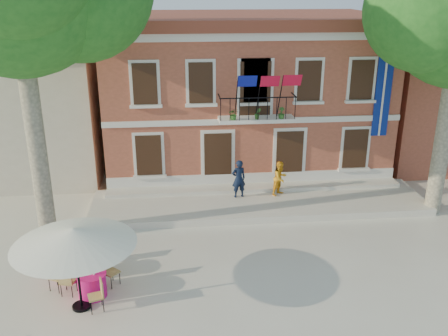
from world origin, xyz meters
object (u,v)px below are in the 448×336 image
patio_umbrella (74,237)px  cafe_table_0 (72,265)px  pedestrian_navy (239,179)px  cafe_table_1 (92,284)px  pedestrian_orange (280,178)px

patio_umbrella → cafe_table_0: (-0.53, 1.67, -1.89)m
pedestrian_navy → cafe_table_1: size_ratio=0.91×
pedestrian_navy → patio_umbrella: bearing=40.0°
patio_umbrella → pedestrian_orange: patio_umbrella is taller
cafe_table_0 → patio_umbrella: bearing=-72.3°
cafe_table_0 → pedestrian_orange: bearing=33.8°
pedestrian_navy → cafe_table_0: bearing=29.3°
pedestrian_navy → cafe_table_1: pedestrian_navy is taller
pedestrian_orange → cafe_table_1: 9.51m
pedestrian_orange → cafe_table_1: pedestrian_orange is taller
pedestrian_orange → cafe_table_0: 9.43m
pedestrian_orange → cafe_table_0: size_ratio=0.79×
patio_umbrella → pedestrian_navy: (5.48, 6.83, -1.18)m
patio_umbrella → cafe_table_1: bearing=65.9°
pedestrian_navy → cafe_table_1: (-5.24, -6.28, -0.70)m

